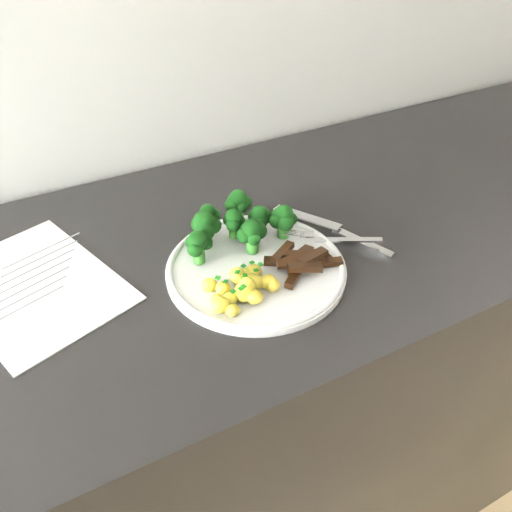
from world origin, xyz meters
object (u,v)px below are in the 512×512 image
(counter, at_px, (237,416))
(recipe_paper, at_px, (35,285))
(potatoes, at_px, (243,287))
(broccoli, at_px, (237,223))
(beef_strips, at_px, (303,260))
(fork, at_px, (334,238))
(plate, at_px, (256,267))
(knife, at_px, (346,236))

(counter, height_order, recipe_paper, recipe_paper)
(counter, xyz_separation_m, recipe_paper, (-0.30, 0.05, 0.46))
(recipe_paper, xyz_separation_m, potatoes, (0.26, -0.17, 0.02))
(recipe_paper, relative_size, broccoli, 1.75)
(potatoes, height_order, beef_strips, potatoes)
(recipe_paper, relative_size, potatoes, 3.06)
(recipe_paper, xyz_separation_m, fork, (0.44, -0.13, 0.02))
(broccoli, xyz_separation_m, fork, (0.14, -0.07, -0.03))
(fork, bearing_deg, recipe_paper, 163.91)
(plate, height_order, potatoes, potatoes)
(plate, height_order, knife, knife)
(plate, height_order, fork, fork)
(counter, relative_size, potatoes, 22.78)
(broccoli, distance_m, beef_strips, 0.12)
(counter, relative_size, plate, 8.93)
(counter, distance_m, plate, 0.47)
(beef_strips, distance_m, fork, 0.08)
(fork, bearing_deg, broccoli, 151.98)
(counter, relative_size, broccoli, 13.02)
(knife, bearing_deg, beef_strips, -163.00)
(counter, height_order, potatoes, potatoes)
(beef_strips, bearing_deg, fork, 19.00)
(potatoes, relative_size, knife, 0.52)
(counter, height_order, fork, fork)
(plate, bearing_deg, beef_strips, -25.56)
(fork, relative_size, knife, 0.66)
(knife, bearing_deg, recipe_paper, 165.52)
(recipe_paper, xyz_separation_m, knife, (0.47, -0.12, 0.01))
(plate, bearing_deg, knife, 0.48)
(broccoli, bearing_deg, fork, -28.02)
(broccoli, bearing_deg, plate, -92.56)
(counter, bearing_deg, potatoes, -107.47)
(counter, height_order, knife, knife)
(beef_strips, xyz_separation_m, fork, (0.08, 0.03, -0.00))
(recipe_paper, distance_m, plate, 0.33)
(potatoes, height_order, knife, potatoes)
(potatoes, bearing_deg, recipe_paper, 146.96)
(counter, relative_size, knife, 11.77)
(broccoli, relative_size, knife, 0.90)
(recipe_paper, bearing_deg, potatoes, -33.04)
(counter, xyz_separation_m, plate, (0.01, -0.07, 0.47))
(fork, bearing_deg, plate, 178.14)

